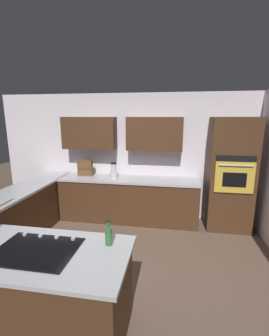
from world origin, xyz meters
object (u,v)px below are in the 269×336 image
spice_rack (85,168)px  wall_oven (230,175)px  second_bottle (109,235)px  blender (114,172)px  cooktop (36,250)px

spice_rack → wall_oven: bearing=178.3°
wall_oven → spice_rack: (2.90, -0.08, 0.00)m
spice_rack → second_bottle: size_ratio=1.28×
spice_rack → blender: bearing=171.0°
wall_oven → cooktop: size_ratio=2.80×
second_bottle → cooktop: bearing=18.5°
blender → spice_rack: bearing=-9.0°
cooktop → blender: blender is taller
blender → second_bottle: (-0.59, 2.46, -0.04)m
spice_rack → second_bottle: 2.85m
cooktop → blender: 2.68m
cooktop → spice_rack: (0.59, -2.78, 0.16)m
wall_oven → blender: 2.25m
cooktop → second_bottle: size_ratio=2.88×
wall_oven → cooktop: bearing=49.4°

